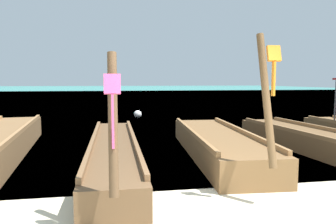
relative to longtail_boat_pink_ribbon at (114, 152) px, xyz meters
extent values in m
plane|color=#2DB29E|center=(1.27, 57.96, -0.26)|extent=(120.00, 120.00, 0.00)
cube|color=#9F7246|center=(-2.27, 1.08, 0.42)|extent=(0.69, 6.29, 0.10)
cube|color=brown|center=(0.00, 0.03, -0.02)|extent=(1.03, 6.61, 0.50)
cube|color=brown|center=(-0.47, 0.03, 0.28)|extent=(0.09, 6.08, 0.10)
cube|color=brown|center=(0.47, 0.03, 0.28)|extent=(0.09, 6.08, 0.10)
cylinder|color=brown|center=(0.01, -3.33, 1.12)|extent=(0.12, 0.52, 1.80)
cube|color=#F24C8C|center=(0.01, -3.44, 1.60)|extent=(0.20, 0.11, 0.25)
cube|color=#F24C8C|center=(0.01, -3.46, 1.15)|extent=(0.03, 0.08, 0.66)
cube|color=brown|center=(2.60, 0.33, 0.02)|extent=(1.72, 5.59, 0.58)
cube|color=#996C3F|center=(1.95, 0.37, 0.36)|extent=(0.39, 5.07, 0.10)
cube|color=#996C3F|center=(3.25, 0.29, 0.36)|extent=(0.39, 5.07, 0.10)
cylinder|color=brown|center=(2.42, -2.60, 1.36)|extent=(0.17, 0.78, 2.14)
cube|color=orange|center=(2.41, -2.82, 2.05)|extent=(0.21, 0.14, 0.25)
cube|color=orange|center=(2.41, -2.84, 1.67)|extent=(0.03, 0.08, 0.52)
cube|color=brown|center=(5.37, 0.30, -0.01)|extent=(1.67, 6.15, 0.52)
cube|color=brown|center=(4.81, 0.26, 0.30)|extent=(0.51, 5.58, 0.10)
cube|color=brown|center=(5.92, 0.35, 0.30)|extent=(0.51, 5.58, 0.10)
cylinder|color=#4C4C51|center=(7.39, 2.23, 0.95)|extent=(0.05, 0.05, 1.44)
sphere|color=white|center=(1.22, 8.89, -0.06)|extent=(0.40, 0.40, 0.40)
camera|label=1|loc=(0.02, -7.30, 1.64)|focal=33.79mm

